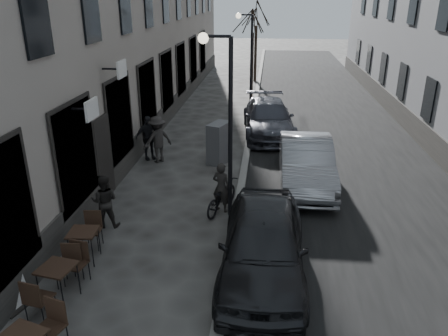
% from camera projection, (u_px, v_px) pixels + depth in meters
% --- Properties ---
extents(road, '(7.30, 60.00, 0.00)m').
position_uv_depth(road, '(326.00, 124.00, 21.58)').
color(road, black).
rests_on(road, ground).
extents(kerb, '(0.25, 60.00, 0.12)m').
position_uv_depth(kerb, '(252.00, 121.00, 21.91)').
color(kerb, slate).
rests_on(kerb, ground).
extents(streetlamp_near, '(0.90, 0.28, 5.09)m').
position_uv_depth(streetlamp_near, '(224.00, 108.00, 11.56)').
color(streetlamp_near, black).
rests_on(streetlamp_near, ground).
extents(streetlamp_far, '(0.90, 0.28, 5.09)m').
position_uv_depth(streetlamp_far, '(248.00, 52.00, 22.64)').
color(streetlamp_far, black).
rests_on(streetlamp_far, ground).
extents(tree_near, '(2.40, 2.40, 5.70)m').
position_uv_depth(tree_near, '(253.00, 19.00, 24.85)').
color(tree_near, black).
rests_on(tree_near, ground).
extents(tree_far, '(2.40, 2.40, 5.70)m').
position_uv_depth(tree_far, '(257.00, 14.00, 30.38)').
color(tree_far, black).
rests_on(tree_far, ground).
extents(bistro_set_b, '(0.78, 1.69, 0.97)m').
position_uv_depth(bistro_set_b, '(58.00, 280.00, 9.00)').
color(bistro_set_b, black).
rests_on(bistro_set_b, ground).
extents(bistro_set_c, '(0.70, 1.62, 0.94)m').
position_uv_depth(bistro_set_c, '(84.00, 243.00, 10.37)').
color(bistro_set_c, black).
rests_on(bistro_set_c, ground).
extents(sign_board, '(0.55, 0.72, 1.13)m').
position_uv_depth(sign_board, '(12.00, 289.00, 8.79)').
color(sign_board, black).
rests_on(sign_board, ground).
extents(utility_cabinet, '(0.90, 1.17, 1.54)m').
position_uv_depth(utility_cabinet, '(219.00, 143.00, 16.39)').
color(utility_cabinet, '#5D5C5F').
rests_on(utility_cabinet, ground).
extents(bicycle, '(1.18, 1.86, 0.92)m').
position_uv_depth(bicycle, '(221.00, 196.00, 12.79)').
color(bicycle, black).
rests_on(bicycle, ground).
extents(cyclist_rider, '(0.64, 0.53, 1.51)m').
position_uv_depth(cyclist_rider, '(221.00, 187.00, 12.68)').
color(cyclist_rider, black).
rests_on(cyclist_rider, ground).
extents(pedestrian_near, '(0.79, 0.64, 1.50)m').
position_uv_depth(pedestrian_near, '(105.00, 201.00, 11.84)').
color(pedestrian_near, black).
rests_on(pedestrian_near, ground).
extents(pedestrian_mid, '(1.31, 1.26, 1.79)m').
position_uv_depth(pedestrian_mid, '(158.00, 139.00, 16.40)').
color(pedestrian_mid, '#2C2927').
rests_on(pedestrian_mid, ground).
extents(pedestrian_far, '(1.08, 0.91, 1.73)m').
position_uv_depth(pedestrian_far, '(148.00, 138.00, 16.68)').
color(pedestrian_far, black).
rests_on(pedestrian_far, ground).
extents(car_near, '(1.91, 4.70, 1.60)m').
position_uv_depth(car_near, '(263.00, 244.00, 9.73)').
color(car_near, black).
rests_on(car_near, ground).
extents(car_mid, '(1.70, 4.79, 1.57)m').
position_uv_depth(car_mid, '(306.00, 163.00, 14.44)').
color(car_mid, gray).
rests_on(car_mid, ground).
extents(car_far, '(2.61, 5.43, 1.53)m').
position_uv_depth(car_far, '(268.00, 118.00, 19.67)').
color(car_far, '#393A44').
rests_on(car_far, ground).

